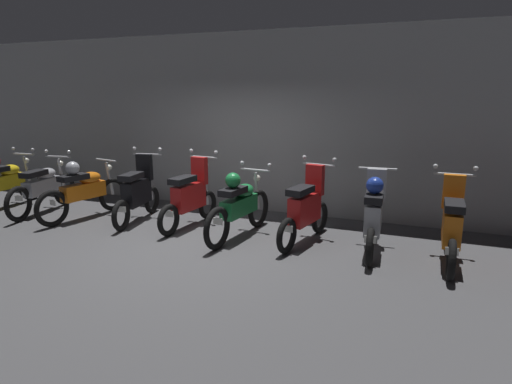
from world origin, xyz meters
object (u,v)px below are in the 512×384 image
(motorbike_slot_4, at_px, (190,197))
(motorbike_slot_6, at_px, (306,209))
(motorbike_slot_1, at_px, (43,187))
(motorbike_slot_3, at_px, (138,192))
(motorbike_slot_5, at_px, (240,205))
(motorbike_slot_7, at_px, (374,214))
(motorbike_slot_2, at_px, (84,190))
(motorbike_slot_0, at_px, (5,181))
(motorbike_slot_8, at_px, (451,226))

(motorbike_slot_4, relative_size, motorbike_slot_6, 1.01)
(motorbike_slot_1, relative_size, motorbike_slot_3, 1.16)
(motorbike_slot_1, distance_m, motorbike_slot_3, 2.08)
(motorbike_slot_4, distance_m, motorbike_slot_5, 1.06)
(motorbike_slot_3, height_order, motorbike_slot_7, motorbike_slot_3)
(motorbike_slot_2, bearing_deg, motorbike_slot_7, 1.92)
(motorbike_slot_1, xyz_separation_m, motorbike_slot_3, (2.07, 0.19, 0.04))
(motorbike_slot_0, bearing_deg, motorbike_slot_8, 0.37)
(motorbike_slot_4, bearing_deg, motorbike_slot_8, -2.49)
(motorbike_slot_1, relative_size, motorbike_slot_5, 1.00)
(motorbike_slot_2, distance_m, motorbike_slot_4, 2.09)
(motorbike_slot_2, height_order, motorbike_slot_8, motorbike_slot_8)
(motorbike_slot_4, xyz_separation_m, motorbike_slot_8, (4.14, -0.18, 0.00))
(motorbike_slot_2, height_order, motorbike_slot_6, motorbike_slot_6)
(motorbike_slot_5, bearing_deg, motorbike_slot_1, -179.80)
(motorbike_slot_5, height_order, motorbike_slot_8, motorbike_slot_8)
(motorbike_slot_5, relative_size, motorbike_slot_6, 1.17)
(motorbike_slot_7, bearing_deg, motorbike_slot_1, -178.74)
(motorbike_slot_0, xyz_separation_m, motorbike_slot_4, (4.15, 0.23, -0.00))
(motorbike_slot_1, height_order, motorbike_slot_3, motorbike_slot_3)
(motorbike_slot_7, height_order, motorbike_slot_8, motorbike_slot_8)
(motorbike_slot_5, relative_size, motorbike_slot_7, 1.16)
(motorbike_slot_3, relative_size, motorbike_slot_7, 1.00)
(motorbike_slot_8, bearing_deg, motorbike_slot_0, -179.63)
(motorbike_slot_4, relative_size, motorbike_slot_5, 0.86)
(motorbike_slot_1, height_order, motorbike_slot_4, motorbike_slot_4)
(motorbike_slot_0, bearing_deg, motorbike_slot_1, -0.57)
(motorbike_slot_0, height_order, motorbike_slot_2, motorbike_slot_0)
(motorbike_slot_0, relative_size, motorbike_slot_2, 1.01)
(motorbike_slot_5, xyz_separation_m, motorbike_slot_8, (3.10, 0.05, -0.00))
(motorbike_slot_5, bearing_deg, motorbike_slot_0, -179.95)
(motorbike_slot_0, relative_size, motorbike_slot_3, 1.17)
(motorbike_slot_4, xyz_separation_m, motorbike_slot_7, (3.10, -0.11, 0.04))
(motorbike_slot_8, bearing_deg, motorbike_slot_3, 178.66)
(motorbike_slot_4, bearing_deg, motorbike_slot_2, -172.29)
(motorbike_slot_0, distance_m, motorbike_slot_6, 6.22)
(motorbike_slot_2, height_order, motorbike_slot_7, motorbike_slot_7)
(motorbike_slot_3, relative_size, motorbike_slot_5, 0.86)
(motorbike_slot_3, height_order, motorbike_slot_6, same)
(motorbike_slot_3, relative_size, motorbike_slot_8, 1.00)
(motorbike_slot_4, bearing_deg, motorbike_slot_3, -176.82)
(motorbike_slot_7, bearing_deg, motorbike_slot_4, 178.03)
(motorbike_slot_1, distance_m, motorbike_slot_5, 4.15)
(motorbike_slot_1, xyz_separation_m, motorbike_slot_8, (7.25, 0.06, 0.04))
(motorbike_slot_4, bearing_deg, motorbike_slot_1, -175.53)
(motorbike_slot_2, distance_m, motorbike_slot_5, 3.11)
(motorbike_slot_1, bearing_deg, motorbike_slot_2, -2.04)
(motorbike_slot_0, bearing_deg, motorbike_slot_2, -1.31)
(motorbike_slot_2, relative_size, motorbike_slot_7, 1.15)
(motorbike_slot_7, bearing_deg, motorbike_slot_8, -4.02)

